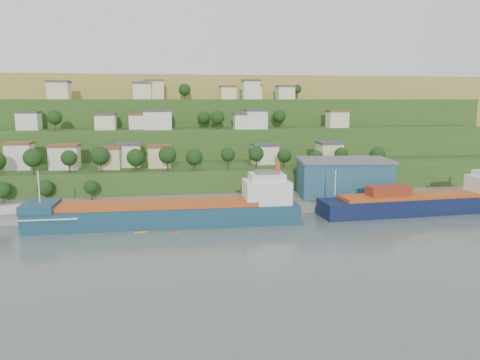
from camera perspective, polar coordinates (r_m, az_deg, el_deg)
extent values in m
plane|color=#4D5E5B|center=(127.01, -4.18, -6.14)|extent=(500.00, 500.00, 0.00)
cube|color=slate|center=(156.67, 2.23, -3.06)|extent=(220.00, 26.00, 4.00)
cube|color=slate|center=(154.49, -25.78, -4.23)|extent=(40.00, 18.00, 2.40)
cube|color=#284719|center=(181.40, -5.73, -1.34)|extent=(260.00, 32.00, 20.00)
cube|color=#284719|center=(210.88, -6.23, 0.21)|extent=(280.00, 32.00, 44.00)
cube|color=#284719|center=(240.49, -6.60, 1.37)|extent=(300.00, 32.00, 70.00)
cube|color=olive|center=(313.85, -7.22, 3.30)|extent=(360.00, 120.00, 96.00)
cube|color=silver|center=(186.58, -25.25, 2.58)|extent=(8.62, 7.60, 8.95)
cube|color=brown|center=(186.11, -25.36, 4.09)|extent=(9.22, 8.20, 0.90)
cube|color=silver|center=(181.27, -20.56, 2.56)|extent=(9.85, 8.37, 8.03)
cube|color=brown|center=(180.82, -20.65, 3.97)|extent=(10.45, 8.97, 0.90)
cube|color=beige|center=(176.36, -15.53, 2.51)|extent=(7.17, 7.58, 7.22)
cube|color=brown|center=(175.93, -15.59, 3.82)|extent=(7.77, 8.18, 0.90)
cube|color=beige|center=(180.70, -13.42, 2.91)|extent=(8.61, 8.76, 8.09)
cube|color=#3F3F44|center=(180.24, -13.48, 4.33)|extent=(9.21, 9.36, 0.90)
cube|color=beige|center=(176.09, -9.79, 2.75)|extent=(8.08, 7.31, 7.45)
cube|color=brown|center=(175.65, -9.83, 4.10)|extent=(8.68, 7.91, 0.90)
cube|color=beige|center=(183.37, 3.06, 3.08)|extent=(9.50, 7.52, 7.01)
cube|color=#3F3F44|center=(182.95, 3.07, 4.32)|extent=(10.10, 8.12, 0.90)
cube|color=beige|center=(184.00, 10.82, 3.11)|extent=(8.30, 8.83, 8.01)
cube|color=#3F3F44|center=(183.55, 10.87, 4.49)|extent=(8.90, 9.43, 0.90)
cube|color=silver|center=(221.31, -24.33, 6.51)|extent=(8.83, 8.34, 7.09)
cube|color=#3F3F44|center=(221.18, -24.40, 7.54)|extent=(9.43, 8.94, 0.90)
cube|color=beige|center=(212.39, -16.04, 6.76)|extent=(8.49, 8.81, 6.15)
cube|color=#3F3F44|center=(212.26, -16.09, 7.71)|extent=(9.09, 9.41, 0.90)
cube|color=silver|center=(212.70, -12.31, 6.91)|extent=(7.55, 8.23, 6.09)
cube|color=brown|center=(212.57, -12.34, 7.85)|extent=(8.15, 8.83, 0.90)
cube|color=silver|center=(207.37, -10.38, 7.12)|extent=(9.19, 7.83, 7.65)
cube|color=#3F3F44|center=(207.23, -10.42, 8.30)|extent=(9.79, 8.43, 0.90)
cube|color=silver|center=(207.26, -9.45, 7.17)|extent=(7.94, 8.17, 7.80)
cube|color=#3F3F44|center=(207.12, -9.49, 8.37)|extent=(8.54, 8.77, 0.90)
cube|color=beige|center=(208.36, 0.26, 7.10)|extent=(7.19, 7.00, 6.23)
cube|color=#3F3F44|center=(208.23, 0.27, 8.08)|extent=(7.79, 7.60, 0.90)
cube|color=silver|center=(209.61, 1.95, 7.31)|extent=(9.04, 8.60, 7.74)
cube|color=#3F3F44|center=(209.48, 1.95, 8.49)|extent=(9.64, 9.20, 0.90)
cube|color=beige|center=(224.47, 11.77, 7.20)|extent=(9.01, 7.10, 7.16)
cube|color=brown|center=(224.34, 11.80, 8.23)|extent=(9.61, 7.70, 0.90)
cube|color=beige|center=(238.73, -21.19, 10.09)|extent=(9.57, 8.97, 7.72)
cube|color=#3F3F44|center=(238.85, -21.25, 11.12)|extent=(10.17, 9.57, 0.90)
cube|color=beige|center=(238.02, -11.82, 10.50)|extent=(8.54, 8.36, 7.45)
cube|color=#3F3F44|center=(238.13, -11.86, 11.50)|extent=(9.14, 8.96, 0.90)
cube|color=beige|center=(241.11, -10.42, 10.69)|extent=(9.59, 7.00, 8.80)
cube|color=brown|center=(241.26, -10.45, 11.84)|extent=(10.19, 7.60, 0.90)
cube|color=beige|center=(242.85, -1.46, 10.51)|extent=(7.71, 7.57, 6.04)
cube|color=brown|center=(242.92, -1.46, 11.33)|extent=(8.31, 8.17, 0.90)
cube|color=silver|center=(237.67, 1.33, 10.86)|extent=(7.99, 7.79, 8.80)
cube|color=#3F3F44|center=(237.82, 1.33, 12.03)|extent=(8.59, 8.39, 0.90)
cube|color=beige|center=(239.72, 1.61, 10.55)|extent=(7.50, 7.68, 6.28)
cube|color=brown|center=(239.80, 1.62, 11.41)|extent=(8.10, 8.28, 0.90)
cube|color=beige|center=(247.76, 5.53, 10.47)|extent=(8.49, 7.41, 6.20)
cube|color=#3F3F44|center=(247.83, 5.55, 11.30)|extent=(9.09, 8.01, 0.90)
cylinder|color=#382619|center=(172.32, -23.88, 1.30)|extent=(0.50, 0.50, 3.80)
sphere|color=black|center=(171.88, -23.96, 2.49)|extent=(6.26, 6.26, 6.26)
cylinder|color=#382619|center=(170.75, -20.06, 1.44)|extent=(0.50, 0.50, 3.63)
sphere|color=black|center=(170.34, -20.13, 2.54)|extent=(5.42, 5.42, 5.42)
cylinder|color=#382619|center=(169.86, -16.64, 1.63)|extent=(0.50, 0.50, 3.88)
sphere|color=black|center=(169.40, -16.70, 2.88)|extent=(6.51, 6.51, 6.51)
cylinder|color=#382619|center=(169.35, -12.58, 1.62)|extent=(0.50, 0.50, 2.92)
sphere|color=black|center=(168.94, -12.62, 2.68)|extent=(6.26, 6.26, 6.26)
cylinder|color=#382619|center=(166.51, -8.81, 1.79)|extent=(0.50, 0.50, 4.00)
sphere|color=black|center=(166.04, -8.84, 3.06)|extent=(6.22, 6.22, 6.22)
cylinder|color=#382619|center=(167.53, -5.58, 1.73)|extent=(0.50, 0.50, 3.02)
sphere|color=black|center=(167.12, -5.60, 2.80)|extent=(5.96, 5.96, 5.96)
cylinder|color=#382619|center=(168.40, -1.47, 1.98)|extent=(0.50, 0.50, 3.96)
sphere|color=black|center=(167.97, -1.48, 3.13)|extent=(5.19, 5.19, 5.19)
cylinder|color=#382619|center=(169.43, 1.99, 2.03)|extent=(0.50, 0.50, 3.99)
sphere|color=black|center=(168.99, 1.99, 3.21)|extent=(5.54, 5.54, 5.54)
cylinder|color=#382619|center=(173.50, 5.41, 2.02)|extent=(0.50, 0.50, 3.07)
sphere|color=black|center=(173.13, 5.42, 3.00)|extent=(5.24, 5.24, 5.24)
cylinder|color=#382619|center=(174.39, 9.25, 1.93)|extent=(0.50, 0.50, 2.78)
sphere|color=black|center=(174.05, 9.28, 2.82)|extent=(4.87, 4.87, 4.87)
cylinder|color=#382619|center=(180.05, 12.22, 2.15)|extent=(0.50, 0.50, 3.23)
sphere|color=black|center=(179.69, 12.25, 3.10)|extent=(5.13, 5.13, 5.13)
cylinder|color=#382619|center=(184.13, 16.37, 2.06)|extent=(0.50, 0.50, 2.74)
sphere|color=black|center=(183.77, 16.42, 2.99)|extent=(5.97, 5.97, 5.97)
cylinder|color=#382619|center=(241.21, -11.97, 9.95)|extent=(0.50, 0.50, 2.94)
sphere|color=black|center=(241.25, -11.99, 10.64)|extent=(5.29, 5.29, 5.29)
cylinder|color=#382619|center=(240.92, -6.75, 10.11)|extent=(0.50, 0.50, 3.13)
sphere|color=black|center=(240.97, -6.76, 10.88)|extent=(6.05, 6.05, 6.05)
cylinder|color=#382619|center=(252.87, 6.96, 10.19)|extent=(0.50, 0.50, 4.05)
sphere|color=black|center=(252.92, 6.97, 10.94)|extent=(4.69, 4.69, 4.69)
cylinder|color=#382619|center=(210.29, -21.59, 6.13)|extent=(0.50, 0.50, 3.89)
sphere|color=black|center=(210.14, -21.65, 7.10)|extent=(6.02, 6.02, 6.02)
cylinder|color=#382619|center=(216.42, -4.40, 6.75)|extent=(0.50, 0.50, 3.06)
sphere|color=black|center=(216.28, -4.41, 7.58)|extent=(5.93, 5.93, 5.93)
cylinder|color=#382619|center=(208.10, -2.74, 6.70)|extent=(0.50, 0.50, 3.42)
sphere|color=black|center=(207.95, -2.75, 7.63)|extent=(6.15, 6.15, 6.15)
cylinder|color=#382619|center=(221.05, 4.80, 6.87)|extent=(0.50, 0.50, 3.60)
sphere|color=black|center=(220.90, 4.81, 7.77)|extent=(6.10, 6.10, 6.10)
cube|color=#143C4E|center=(133.71, -9.03, -4.71)|extent=(75.31, 13.21, 7.51)
cube|color=#AC4617|center=(132.71, -10.01, -2.89)|extent=(55.96, 10.70, 1.29)
cube|color=#143C4E|center=(136.79, -23.17, -2.98)|extent=(8.80, 11.96, 2.15)
cube|color=silver|center=(135.23, 3.26, -1.41)|extent=(13.07, 10.97, 6.44)
cube|color=silver|center=(134.46, 3.28, 0.38)|extent=(9.82, 8.76, 2.15)
cube|color=#595B5E|center=(134.25, 3.28, 0.97)|extent=(6.56, 6.56, 0.64)
cylinder|color=#AC4617|center=(134.78, 4.62, 1.54)|extent=(1.31, 1.31, 3.22)
cylinder|color=silver|center=(135.78, -23.32, -0.77)|extent=(0.39, 0.39, 8.58)
cube|color=silver|center=(136.54, -21.79, -3.93)|extent=(15.25, 12.40, 0.27)
cube|color=#0B1034|center=(156.28, 21.06, -3.23)|extent=(64.89, 14.04, 7.09)
cube|color=#AC4617|center=(154.40, 20.47, -1.79)|extent=(47.63, 11.23, 1.07)
cylinder|color=silver|center=(142.63, 11.53, -0.35)|extent=(0.36, 0.36, 7.52)
cube|color=maroon|center=(150.01, 17.65, -1.21)|extent=(13.14, 6.03, 2.79)
cube|color=navy|center=(164.63, 12.49, 0.17)|extent=(32.14, 21.85, 12.00)
cube|color=#595B5E|center=(163.71, 12.57, 2.38)|extent=(33.26, 22.98, 0.80)
cube|color=silver|center=(152.95, -26.28, -3.37)|extent=(6.90, 4.98, 2.97)
cube|color=silver|center=(150.73, -23.36, -3.74)|extent=(4.89, 3.35, 0.92)
cube|color=#D15612|center=(125.35, -7.94, -6.37)|extent=(3.00, 1.63, 0.23)
sphere|color=#3F3F44|center=(125.24, -7.94, -6.20)|extent=(0.53, 0.53, 0.53)
cube|color=gold|center=(127.49, -12.02, -6.21)|extent=(3.65, 1.56, 0.27)
sphere|color=#3F3F44|center=(127.37, -12.03, -6.01)|extent=(0.63, 0.63, 0.63)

